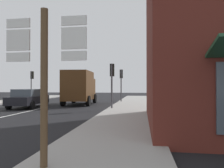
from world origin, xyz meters
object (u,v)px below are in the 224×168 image
Objects in this scene: sedan_far at (28,98)px; delivery_truck at (80,87)px; traffic_light_far_left at (32,79)px; traffic_light_near_right at (112,76)px; route_sign_post at (45,75)px; traffic_light_far_right at (121,78)px.

delivery_truck reaches higher than sedan_far.
traffic_light_far_left is (-7.31, 4.45, 0.93)m from delivery_truck.
delivery_truck is 1.55× the size of traffic_light_near_right.
route_sign_post is (7.03, -11.34, 1.15)m from sedan_far.
sedan_far is 8.98m from traffic_light_far_left.
traffic_light_near_right is 13.62m from traffic_light_far_left.
traffic_light_far_right is at bearing 90.90° from route_sign_post.
traffic_light_far_right reaches higher than route_sign_post.
sedan_far is at bearing 176.42° from traffic_light_near_right.
route_sign_post is at bearing -75.25° from delivery_truck.
route_sign_post is at bearing -59.68° from traffic_light_far_left.
traffic_light_near_right is 6.59m from traffic_light_far_right.
sedan_far is at bearing -133.87° from delivery_truck.
sedan_far is 0.85× the size of delivery_truck.
traffic_light_near_right is 0.97× the size of traffic_light_far_right.
route_sign_post is 17.52m from traffic_light_far_right.
route_sign_post is at bearing -89.10° from traffic_light_far_right.
traffic_light_far_right reaches higher than traffic_light_near_right.
delivery_truck is at bearing -31.34° from traffic_light_far_left.
route_sign_post is at bearing -58.20° from sedan_far.
traffic_light_near_right is at bearing -90.00° from traffic_light_far_right.
traffic_light_far_right is (-0.27, 17.50, 0.63)m from route_sign_post.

